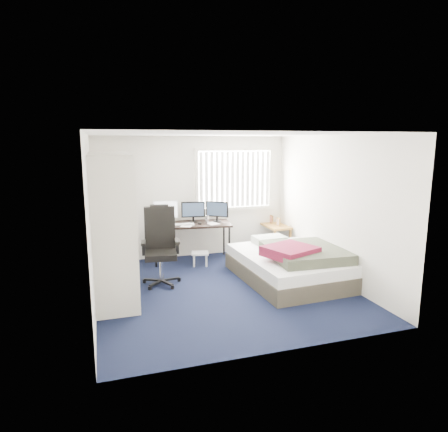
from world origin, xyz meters
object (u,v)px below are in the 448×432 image
bed (291,264)px  nightstand (274,227)px  desk (191,222)px  office_chair (161,254)px

bed → nightstand: bearing=74.8°
desk → office_chair: office_chair is taller
desk → nightstand: (1.87, 0.09, -0.26)m
office_chair → bed: office_chair is taller
office_chair → desk: bearing=54.8°
desk → bed: (1.39, -1.69, -0.50)m
nightstand → office_chair: bearing=-155.3°
desk → nightstand: bearing=2.9°
desk → nightstand: 1.89m
desk → office_chair: bearing=-125.2°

